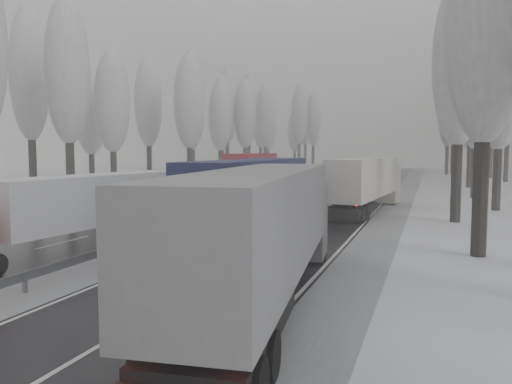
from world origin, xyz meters
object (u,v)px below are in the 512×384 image
Objects in this scene: truck_red_white at (78,207)px; truck_cream_box at (368,180)px; truck_red_red at (250,170)px; box_truck_distant at (390,170)px; truck_grey_tarp at (267,225)px; truck_blue_box at (258,191)px.

truck_cream_box is at bearing 66.20° from truck_red_white.
truck_red_red is (-3.60, 34.15, 0.49)m from truck_red_white.
truck_cream_box is 2.00× the size of box_truck_distant.
truck_grey_tarp reaches higher than box_truck_distant.
truck_red_white is at bearing -88.81° from truck_red_red.
truck_red_white is (-11.26, 4.88, -0.38)m from truck_grey_tarp.
truck_red_white is at bearing 149.66° from truck_grey_tarp.
truck_blue_box reaches higher than truck_grey_tarp.
truck_grey_tarp is at bearing -17.64° from truck_red_white.
truck_blue_box is 0.97× the size of truck_red_red.
truck_cream_box is 45.03m from box_truck_distant.
truck_red_red reaches higher than truck_blue_box.
truck_cream_box is at bearing -47.96° from truck_red_red.
truck_cream_box is 0.95× the size of truck_red_red.
truck_blue_box is 9.67m from truck_red_white.
truck_blue_box is at bearing -73.85° from truck_red_red.
truck_cream_box is (0.15, 24.97, -0.03)m from truck_grey_tarp.
truck_red_red is (-14.86, 39.04, 0.11)m from truck_grey_tarp.
truck_blue_box is at bearing 103.62° from truck_grey_tarp.
truck_grey_tarp is at bearing -69.75° from truck_blue_box.
truck_red_white reaches higher than box_truck_distant.
box_truck_distant is 0.48× the size of truck_red_red.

